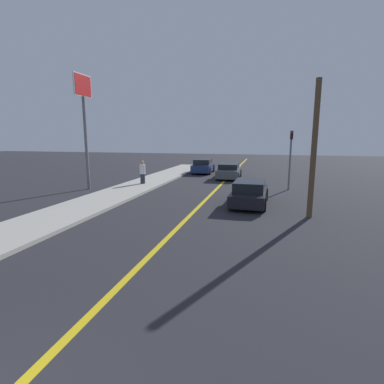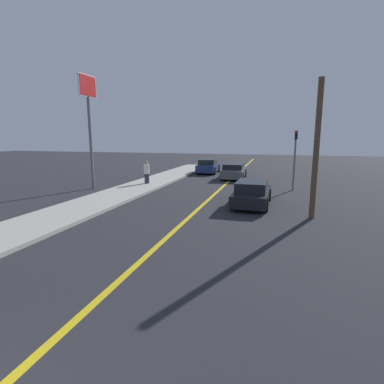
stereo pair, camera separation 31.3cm
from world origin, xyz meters
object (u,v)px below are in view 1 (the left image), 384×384
Objects in this scene: car_ahead_center at (229,171)px; pedestrian_mid_group at (143,172)px; traffic_light at (290,154)px; utility_pole at (314,150)px; roadside_sign at (84,105)px; car_far_distant at (203,166)px; car_near_right_lane at (249,193)px.

car_ahead_center is 7.83m from pedestrian_mid_group.
utility_pole is at bearing -86.18° from traffic_light.
utility_pole reaches higher than pedestrian_mid_group.
traffic_light is at bearing -46.76° from car_ahead_center.
utility_pole is at bearing -16.35° from roadside_sign.
traffic_light reaches higher than pedestrian_mid_group.
utility_pole is at bearing -67.87° from car_ahead_center.
utility_pole is (13.70, -4.02, -2.57)m from roadside_sign.
pedestrian_mid_group is 5.91m from roadside_sign.
car_far_distant is 0.68× the size of utility_pole.
car_ahead_center is 12.57m from roadside_sign.
utility_pole reaches higher than traffic_light.
pedestrian_mid_group is 0.28× the size of utility_pole.
traffic_light is 0.66× the size of utility_pole.
roadside_sign is at bearing -119.33° from car_far_distant.
traffic_light reaches higher than car_far_distant.
car_near_right_lane is 1.05× the size of car_far_distant.
pedestrian_mid_group is 10.39m from traffic_light.
car_ahead_center is at bearing 43.77° from pedestrian_mid_group.
utility_pole is (5.09, -11.76, 2.33)m from car_ahead_center.
traffic_light is (4.62, -4.70, 1.78)m from car_ahead_center.
car_ahead_center is 1.09× the size of car_far_distant.
roadside_sign is 14.51m from utility_pole.
car_ahead_center is 6.82m from traffic_light.
car_near_right_lane is at bearing -29.10° from pedestrian_mid_group.
traffic_light is (7.58, -7.87, 1.75)m from car_far_distant.
pedestrian_mid_group is at bearing -109.32° from car_far_distant.
car_near_right_lane is at bearing -77.96° from car_ahead_center.
car_far_distant is 17.12m from utility_pole.
car_far_distant is at bearing 118.33° from utility_pole.
car_far_distant is 2.42× the size of pedestrian_mid_group.
roadside_sign reaches higher than car_near_right_lane.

